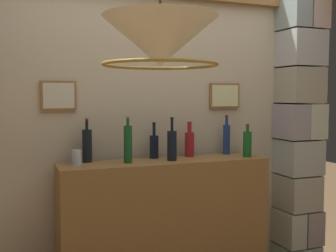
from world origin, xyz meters
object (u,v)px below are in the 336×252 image
liquor_bottle_gin (87,145)px  liquor_bottle_tequila (189,143)px  liquor_bottle_sherry (154,146)px  liquor_bottle_rye (172,145)px  liquor_bottle_port (226,138)px  liquor_bottle_scotch (128,144)px  liquor_bottle_bourbon (247,144)px  pendant_lamp (160,43)px  glass_tumbler_rocks (76,157)px

liquor_bottle_gin → liquor_bottle_tequila: (0.77, -0.02, -0.02)m
liquor_bottle_sherry → liquor_bottle_rye: bearing=-59.7°
liquor_bottle_gin → liquor_bottle_tequila: size_ratio=1.15×
liquor_bottle_port → liquor_bottle_scotch: liquor_bottle_scotch is taller
liquor_bottle_rye → liquor_bottle_scotch: size_ratio=0.95×
liquor_bottle_bourbon → liquor_bottle_tequila: size_ratio=0.95×
pendant_lamp → liquor_bottle_bourbon: bearing=40.9°
liquor_bottle_bourbon → glass_tumbler_rocks: (-1.26, 0.11, -0.05)m
liquor_bottle_rye → liquor_bottle_tequila: (0.19, 0.12, -0.01)m
liquor_bottle_sherry → liquor_bottle_rye: (0.08, -0.14, 0.02)m
liquor_bottle_tequila → liquor_bottle_port: bearing=3.8°
pendant_lamp → liquor_bottle_gin: bearing=97.7°
liquor_bottle_port → liquor_bottle_sherry: bearing=-179.9°
liquor_bottle_rye → liquor_bottle_tequila: 0.23m
liquor_bottle_bourbon → liquor_bottle_sherry: 0.71m
liquor_bottle_tequila → pendant_lamp: bearing=-120.6°
liquor_bottle_port → liquor_bottle_bourbon: (0.07, -0.19, -0.02)m
glass_tumbler_rocks → liquor_bottle_bourbon: bearing=-5.0°
liquor_bottle_sherry → liquor_bottle_gin: bearing=-180.0°
liquor_bottle_bourbon → liquor_bottle_rye: bearing=175.7°
liquor_bottle_bourbon → glass_tumbler_rocks: size_ratio=2.52×
liquor_bottle_bourbon → liquor_bottle_sherry: size_ratio=0.94×
liquor_bottle_port → glass_tumbler_rocks: liquor_bottle_port is taller
liquor_bottle_port → liquor_bottle_rye: same height
liquor_bottle_bourbon → liquor_bottle_gin: 1.19m
liquor_bottle_port → liquor_bottle_scotch: (-0.84, -0.13, 0.01)m
liquor_bottle_gin → liquor_bottle_port: bearing=0.1°
liquor_bottle_bourbon → liquor_bottle_rye: 0.60m
liquor_bottle_port → liquor_bottle_scotch: bearing=-171.1°
liquor_bottle_gin → liquor_bottle_rye: bearing=-14.0°
liquor_bottle_gin → liquor_bottle_rye: size_ratio=0.99×
liquor_bottle_port → pendant_lamp: bearing=-131.5°
liquor_bottle_bourbon → liquor_bottle_sherry: liquor_bottle_sherry is taller
liquor_bottle_gin → liquor_bottle_sherry: 0.49m
liquor_bottle_scotch → pendant_lamp: bearing=-96.7°
liquor_bottle_port → glass_tumbler_rocks: (-1.19, -0.08, -0.08)m
liquor_bottle_sherry → liquor_bottle_port: bearing=0.1°
liquor_bottle_bourbon → glass_tumbler_rocks: bearing=175.0°
liquor_bottle_rye → liquor_bottle_gin: bearing=166.0°
liquor_bottle_rye → glass_tumbler_rocks: bearing=174.3°
liquor_bottle_bourbon → glass_tumbler_rocks: liquor_bottle_bourbon is taller
liquor_bottle_port → liquor_bottle_scotch: 0.85m
liquor_bottle_tequila → glass_tumbler_rocks: bearing=-176.2°
liquor_bottle_sherry → pendant_lamp: bearing=-107.9°
liquor_bottle_sherry → liquor_bottle_rye: 0.17m
liquor_bottle_bourbon → pendant_lamp: (-1.03, -0.89, 0.60)m
liquor_bottle_gin → liquor_bottle_rye: liquor_bottle_rye is taller
liquor_bottle_scotch → pendant_lamp: size_ratio=0.61×
liquor_bottle_sherry → pendant_lamp: size_ratio=0.50×
liquor_bottle_bourbon → liquor_bottle_gin: size_ratio=0.82×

